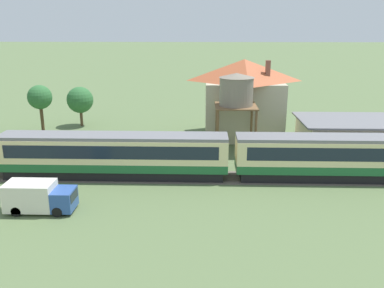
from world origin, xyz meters
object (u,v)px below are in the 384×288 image
Objects in this scene: passenger_train at (234,155)px; yard_tree_0 at (80,100)px; station_house_terracotta_roof at (243,97)px; station_building at (357,135)px; delivery_truck_blue at (39,197)px; water_tower at (236,91)px; yard_tree_2 at (40,98)px.

passenger_train is 15.77× the size of yard_tree_0.
station_building is at bearing -26.63° from station_house_terracotta_roof.
station_building is 35.18m from delivery_truck_blue.
water_tower is 1.60× the size of yard_tree_0.
station_house_terracotta_roof reaches higher than yard_tree_0.
station_building is 37.51m from yard_tree_0.
station_house_terracotta_roof is at bearing -2.46° from yard_tree_2.
yard_tree_0 is (-22.97, 4.87, -1.39)m from station_house_terracotta_roof.
water_tower is (-14.24, -0.46, 5.15)m from station_building.
station_house_terracotta_roof is 29.72m from delivery_truck_blue.
station_house_terracotta_roof is 1.85× the size of yard_tree_0.
water_tower is at bearing -28.62° from yard_tree_0.
delivery_truck_blue is (-16.00, -7.70, -1.14)m from passenger_train.
station_house_terracotta_roof is at bearing 153.37° from station_building.
water_tower reaches higher than yard_tree_0.
yard_tree_0 is (-20.81, 20.36, 1.45)m from passenger_train.
water_tower is 24.06m from delivery_truck_blue.
station_building is 40.83m from yard_tree_2.
yard_tree_2 is at bearing -139.26° from yard_tree_0.
station_house_terracotta_roof reaches higher than passenger_train.
yard_tree_0 reaches higher than delivery_truck_blue.
yard_tree_0 reaches higher than station_building.
yard_tree_2 is at bearing 169.29° from station_building.
passenger_train is at bearing 25.70° from delivery_truck_blue.
delivery_truck_blue is at bearing -135.58° from water_tower.
water_tower is at bearing -102.21° from station_house_terracotta_roof.
station_building is (14.91, 9.09, -0.45)m from passenger_train.
station_house_terracotta_roof is 1.63× the size of yard_tree_2.
passenger_train is 8.54× the size of station_house_terracotta_roof.
water_tower is at bearing 44.42° from delivery_truck_blue.
water_tower reaches higher than delivery_truck_blue.
passenger_train is at bearing -33.56° from yard_tree_2.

